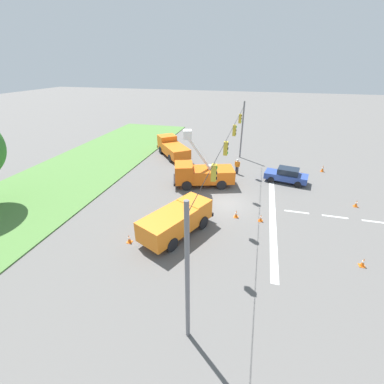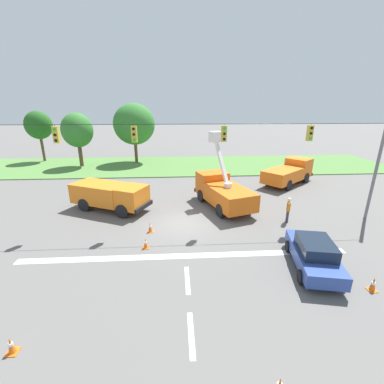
{
  "view_description": "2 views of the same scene",
  "coord_description": "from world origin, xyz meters",
  "px_view_note": "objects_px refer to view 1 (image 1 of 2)",
  "views": [
    {
      "loc": [
        -20.44,
        -2.15,
        11.47
      ],
      "look_at": [
        -1.16,
        2.92,
        1.32
      ],
      "focal_mm": 24.0,
      "sensor_mm": 36.0,
      "label": 1
    },
    {
      "loc": [
        -0.4,
        -15.99,
        7.63
      ],
      "look_at": [
        0.64,
        0.84,
        1.98
      ],
      "focal_mm": 24.0,
      "sensor_mm": 36.0,
      "label": 2
    }
  ],
  "objects_px": {
    "traffic_cone_foreground_right": "(261,218)",
    "utility_truck_support_far": "(172,147)",
    "utility_truck_bucket_lift": "(202,173)",
    "traffic_cone_lane_edge_b": "(236,214)",
    "utility_truck_support_near": "(177,220)",
    "traffic_cone_foreground_left": "(302,174)",
    "road_worker": "(237,165)",
    "traffic_cone_near_bucket": "(363,262)",
    "sedan_blue": "(286,175)",
    "traffic_cone_mid_right": "(129,239)",
    "traffic_cone_mid_left": "(323,168)",
    "traffic_cone_lane_edge_a": "(356,203)"
  },
  "relations": [
    {
      "from": "utility_truck_support_near",
      "to": "road_worker",
      "type": "height_order",
      "value": "utility_truck_support_near"
    },
    {
      "from": "utility_truck_support_near",
      "to": "traffic_cone_lane_edge_a",
      "type": "xyz_separation_m",
      "value": [
        7.84,
        -14.1,
        -0.9
      ]
    },
    {
      "from": "utility_truck_support_far",
      "to": "sedan_blue",
      "type": "xyz_separation_m",
      "value": [
        -4.93,
        -14.36,
        -0.42
      ]
    },
    {
      "from": "sedan_blue",
      "to": "traffic_cone_foreground_left",
      "type": "relative_size",
      "value": 7.02
    },
    {
      "from": "utility_truck_support_near",
      "to": "traffic_cone_foreground_right",
      "type": "bearing_deg",
      "value": -61.12
    },
    {
      "from": "traffic_cone_foreground_left",
      "to": "traffic_cone_mid_left",
      "type": "height_order",
      "value": "traffic_cone_mid_left"
    },
    {
      "from": "traffic_cone_foreground_left",
      "to": "road_worker",
      "type": "bearing_deg",
      "value": 96.67
    },
    {
      "from": "traffic_cone_foreground_right",
      "to": "traffic_cone_mid_right",
      "type": "bearing_deg",
      "value": 120.0
    },
    {
      "from": "traffic_cone_lane_edge_b",
      "to": "traffic_cone_foreground_right",
      "type": "bearing_deg",
      "value": -92.34
    },
    {
      "from": "traffic_cone_foreground_right",
      "to": "traffic_cone_mid_left",
      "type": "relative_size",
      "value": 0.79
    },
    {
      "from": "traffic_cone_lane_edge_b",
      "to": "road_worker",
      "type": "bearing_deg",
      "value": 5.62
    },
    {
      "from": "road_worker",
      "to": "traffic_cone_mid_right",
      "type": "distance_m",
      "value": 15.81
    },
    {
      "from": "road_worker",
      "to": "traffic_cone_near_bucket",
      "type": "height_order",
      "value": "road_worker"
    },
    {
      "from": "sedan_blue",
      "to": "road_worker",
      "type": "height_order",
      "value": "road_worker"
    },
    {
      "from": "utility_truck_bucket_lift",
      "to": "traffic_cone_foreground_left",
      "type": "distance_m",
      "value": 11.43
    },
    {
      "from": "utility_truck_bucket_lift",
      "to": "traffic_cone_mid_right",
      "type": "xyz_separation_m",
      "value": [
        -10.58,
        2.82,
        -1.04
      ]
    },
    {
      "from": "traffic_cone_foreground_left",
      "to": "traffic_cone_lane_edge_b",
      "type": "relative_size",
      "value": 0.99
    },
    {
      "from": "traffic_cone_mid_left",
      "to": "traffic_cone_foreground_left",
      "type": "bearing_deg",
      "value": 132.57
    },
    {
      "from": "utility_truck_bucket_lift",
      "to": "traffic_cone_near_bucket",
      "type": "bearing_deg",
      "value": -126.03
    },
    {
      "from": "traffic_cone_foreground_left",
      "to": "sedan_blue",
      "type": "bearing_deg",
      "value": 135.08
    },
    {
      "from": "traffic_cone_foreground_right",
      "to": "utility_truck_support_far",
      "type": "bearing_deg",
      "value": 41.82
    },
    {
      "from": "utility_truck_bucket_lift",
      "to": "traffic_cone_foreground_left",
      "type": "relative_size",
      "value": 10.11
    },
    {
      "from": "sedan_blue",
      "to": "traffic_cone_mid_right",
      "type": "height_order",
      "value": "sedan_blue"
    },
    {
      "from": "utility_truck_support_near",
      "to": "road_worker",
      "type": "distance_m",
      "value": 13.09
    },
    {
      "from": "sedan_blue",
      "to": "traffic_cone_foreground_left",
      "type": "bearing_deg",
      "value": -44.92
    },
    {
      "from": "utility_truck_support_near",
      "to": "traffic_cone_foreground_left",
      "type": "bearing_deg",
      "value": -36.91
    },
    {
      "from": "traffic_cone_lane_edge_a",
      "to": "traffic_cone_foreground_left",
      "type": "bearing_deg",
      "value": 34.56
    },
    {
      "from": "traffic_cone_mid_right",
      "to": "traffic_cone_lane_edge_a",
      "type": "distance_m",
      "value": 19.63
    },
    {
      "from": "traffic_cone_near_bucket",
      "to": "traffic_cone_lane_edge_a",
      "type": "distance_m",
      "value": 8.36
    },
    {
      "from": "traffic_cone_mid_left",
      "to": "traffic_cone_mid_right",
      "type": "height_order",
      "value": "traffic_cone_mid_left"
    },
    {
      "from": "road_worker",
      "to": "traffic_cone_foreground_right",
      "type": "xyz_separation_m",
      "value": [
        -9.41,
        -2.89,
        -0.71
      ]
    },
    {
      "from": "utility_truck_bucket_lift",
      "to": "sedan_blue",
      "type": "xyz_separation_m",
      "value": [
        3.03,
        -8.52,
        -0.56
      ]
    },
    {
      "from": "utility_truck_bucket_lift",
      "to": "road_worker",
      "type": "distance_m",
      "value": 5.16
    },
    {
      "from": "traffic_cone_foreground_left",
      "to": "traffic_cone_mid_right",
      "type": "xyz_separation_m",
      "value": [
        -15.41,
        13.13,
        -0.0
      ]
    },
    {
      "from": "utility_truck_bucket_lift",
      "to": "traffic_cone_mid_left",
      "type": "distance_m",
      "value": 14.76
    },
    {
      "from": "sedan_blue",
      "to": "traffic_cone_lane_edge_b",
      "type": "distance_m",
      "value": 9.45
    },
    {
      "from": "utility_truck_bucket_lift",
      "to": "traffic_cone_lane_edge_b",
      "type": "height_order",
      "value": "utility_truck_bucket_lift"
    },
    {
      "from": "traffic_cone_near_bucket",
      "to": "traffic_cone_lane_edge_b",
      "type": "bearing_deg",
      "value": 65.85
    },
    {
      "from": "utility_truck_bucket_lift",
      "to": "traffic_cone_mid_left",
      "type": "bearing_deg",
      "value": -60.87
    },
    {
      "from": "sedan_blue",
      "to": "traffic_cone_mid_left",
      "type": "distance_m",
      "value": 6.01
    },
    {
      "from": "traffic_cone_mid_right",
      "to": "traffic_cone_near_bucket",
      "type": "bearing_deg",
      "value": -84.23
    },
    {
      "from": "utility_truck_bucket_lift",
      "to": "traffic_cone_lane_edge_b",
      "type": "distance_m",
      "value": 6.84
    },
    {
      "from": "sedan_blue",
      "to": "traffic_cone_mid_right",
      "type": "bearing_deg",
      "value": 140.19
    },
    {
      "from": "utility_truck_support_far",
      "to": "traffic_cone_lane_edge_b",
      "type": "distance_m",
      "value": 16.66
    },
    {
      "from": "traffic_cone_lane_edge_b",
      "to": "utility_truck_support_far",
      "type": "bearing_deg",
      "value": 36.95
    },
    {
      "from": "traffic_cone_lane_edge_a",
      "to": "traffic_cone_lane_edge_b",
      "type": "xyz_separation_m",
      "value": [
        -4.46,
        10.08,
        0.01
      ]
    },
    {
      "from": "road_worker",
      "to": "traffic_cone_foreground_left",
      "type": "distance_m",
      "value": 7.15
    },
    {
      "from": "traffic_cone_mid_right",
      "to": "traffic_cone_near_bucket",
      "type": "height_order",
      "value": "traffic_cone_mid_right"
    },
    {
      "from": "utility_truck_support_far",
      "to": "traffic_cone_lane_edge_a",
      "type": "bearing_deg",
      "value": -113.77
    },
    {
      "from": "traffic_cone_foreground_left",
      "to": "traffic_cone_mid_right",
      "type": "height_order",
      "value": "traffic_cone_foreground_left"
    }
  ]
}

